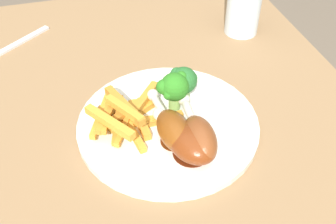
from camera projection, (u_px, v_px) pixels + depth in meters
The scene contains 10 objects.
dining_table at pixel (150, 173), 0.72m from camera, with size 0.92×0.74×0.75m.
dinner_plate at pixel (168, 124), 0.62m from camera, with size 0.28×0.28×0.01m, color white.
broccoli_floret_front at pixel (174, 87), 0.61m from camera, with size 0.05×0.05×0.07m.
broccoli_floret_middle at pixel (183, 80), 0.63m from camera, with size 0.04×0.04×0.06m.
carrot_fries_pile at pixel (126, 116), 0.60m from camera, with size 0.13×0.15×0.05m.
chicken_drumstick_near at pixel (199, 136), 0.56m from camera, with size 0.14×0.05×0.05m.
chicken_drumstick_far at pixel (173, 128), 0.57m from camera, with size 0.14×0.05×0.04m.
chicken_drumstick_extra at pixel (190, 142), 0.55m from camera, with size 0.13×0.09×0.04m.
fork at pixel (10, 48), 0.78m from camera, with size 0.19×0.01×0.01m, color silver.
water_glass at pixel (244, 1), 0.78m from camera, with size 0.07×0.07×0.14m, color silver.
Camera 1 is at (-0.45, 0.09, 1.19)m, focal length 42.49 mm.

